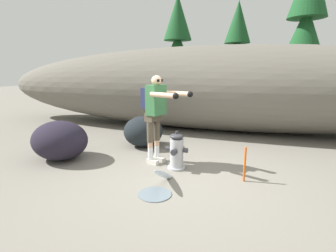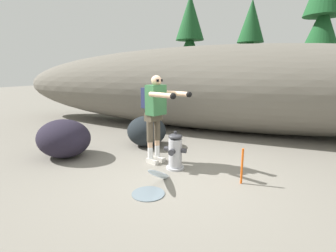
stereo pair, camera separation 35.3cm
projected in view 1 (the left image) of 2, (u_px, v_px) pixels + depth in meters
ground_plane at (179, 177)px, 4.56m from camera, size 56.00×56.00×0.04m
dirt_embankment at (215, 88)px, 8.05m from camera, size 15.95×3.20×2.61m
fire_hydrant at (177, 152)px, 4.82m from camera, size 0.43×0.39×0.73m
hydrant_water_jet at (163, 179)px, 4.18m from camera, size 0.50×1.23×0.60m
utility_worker at (156, 108)px, 4.98m from camera, size 1.04×0.71×1.75m
boulder_large at (60, 140)px, 5.35m from camera, size 1.53×1.42×0.81m
boulder_mid at (143, 131)px, 6.29m from camera, size 1.33×1.33×0.75m
pine_tree_far_left at (177, 48)px, 13.34m from camera, size 2.24×2.24×5.64m
pine_tree_left at (237, 50)px, 12.47m from camera, size 1.90×1.90×5.11m
pine_tree_center at (305, 30)px, 11.56m from camera, size 2.58×2.58×7.04m
survey_stake at (245, 164)px, 4.26m from camera, size 0.04×0.04×0.60m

